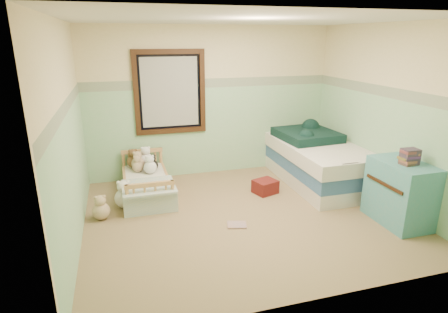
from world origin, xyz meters
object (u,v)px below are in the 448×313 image
object	(u,v)px
twin_bed_frame	(316,175)
plush_floor_tan	(101,211)
toddler_bed_frame	(147,190)
red_pillow	(265,187)
plush_floor_cream	(124,198)
dresser	(400,193)
floor_book	(237,225)

from	to	relation	value
twin_bed_frame	plush_floor_tan	bearing A→B (deg)	-172.69
toddler_bed_frame	red_pillow	distance (m)	1.81
toddler_bed_frame	red_pillow	world-z (taller)	red_pillow
plush_floor_cream	plush_floor_tan	size ratio (longest dim) A/B	1.20
plush_floor_cream	dresser	xyz separation A→B (m)	(3.39, -1.43, 0.27)
twin_bed_frame	red_pillow	distance (m)	1.03
plush_floor_tan	dresser	bearing A→B (deg)	-17.21
toddler_bed_frame	plush_floor_tan	bearing A→B (deg)	-135.91
toddler_bed_frame	dresser	xyz separation A→B (m)	(3.05, -1.77, 0.32)
floor_book	toddler_bed_frame	bearing A→B (deg)	143.26
red_pillow	dresser	bearing A→B (deg)	-46.50
plush_floor_cream	toddler_bed_frame	bearing A→B (deg)	45.19
toddler_bed_frame	plush_floor_cream	distance (m)	0.49
plush_floor_tan	dresser	distance (m)	3.88
twin_bed_frame	plush_floor_cream	bearing A→B (deg)	-177.20
red_pillow	plush_floor_cream	bearing A→B (deg)	177.93
twin_bed_frame	dresser	distance (m)	1.64
plush_floor_cream	twin_bed_frame	world-z (taller)	plush_floor_cream
dresser	toddler_bed_frame	bearing A→B (deg)	149.82
toddler_bed_frame	floor_book	world-z (taller)	toddler_bed_frame
plush_floor_cream	dresser	size ratio (longest dim) A/B	0.34
plush_floor_cream	plush_floor_tan	world-z (taller)	plush_floor_cream
plush_floor_cream	dresser	bearing A→B (deg)	-22.90
plush_floor_cream	red_pillow	bearing A→B (deg)	-2.07
toddler_bed_frame	dresser	size ratio (longest dim) A/B	1.64
twin_bed_frame	floor_book	bearing A→B (deg)	-147.46
twin_bed_frame	floor_book	size ratio (longest dim) A/B	8.72
floor_book	dresser	bearing A→B (deg)	2.52
dresser	floor_book	size ratio (longest dim) A/B	3.37
toddler_bed_frame	floor_book	bearing A→B (deg)	-52.18
twin_bed_frame	dresser	world-z (taller)	dresser
dresser	floor_book	xyz separation A→B (m)	(-2.04, 0.47, -0.40)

